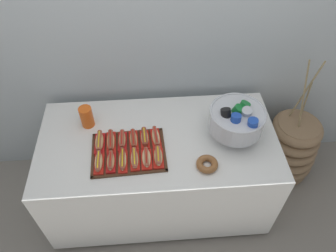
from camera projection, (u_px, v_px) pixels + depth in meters
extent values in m
plane|color=gray|center=(160.00, 196.00, 2.76)|extent=(10.00, 10.00, 0.00)
cube|color=#B2BCC1|center=(152.00, 28.00, 2.14)|extent=(6.00, 0.10, 2.60)
cube|color=white|center=(159.00, 169.00, 2.46)|extent=(1.64, 0.82, 0.72)
cylinder|color=black|center=(74.00, 233.00, 2.52)|extent=(0.05, 0.05, 0.04)
cylinder|color=black|center=(248.00, 220.00, 2.59)|extent=(0.05, 0.05, 0.04)
cylinder|color=black|center=(82.00, 172.00, 2.90)|extent=(0.05, 0.05, 0.04)
cylinder|color=black|center=(233.00, 163.00, 2.97)|extent=(0.05, 0.05, 0.04)
cylinder|color=#896B4C|center=(289.00, 148.00, 2.73)|extent=(0.33, 0.33, 0.61)
torus|color=#896B4C|center=(281.00, 165.00, 2.91)|extent=(0.45, 0.45, 0.09)
torus|color=#896B4C|center=(284.00, 158.00, 2.84)|extent=(0.47, 0.47, 0.09)
torus|color=#896B4C|center=(287.00, 151.00, 2.76)|extent=(0.46, 0.46, 0.09)
torus|color=#896B4C|center=(290.00, 144.00, 2.69)|extent=(0.44, 0.44, 0.09)
torus|color=#896B4C|center=(294.00, 136.00, 2.61)|extent=(0.42, 0.42, 0.09)
torus|color=#896B4C|center=(298.00, 128.00, 2.54)|extent=(0.39, 0.39, 0.09)
cylinder|color=#937F56|center=(306.00, 91.00, 2.31)|extent=(0.06, 0.09, 0.59)
cylinder|color=#937F56|center=(306.00, 100.00, 2.39)|extent=(0.07, 0.06, 0.39)
cylinder|color=#937F56|center=(304.00, 96.00, 2.29)|extent=(0.08, 0.10, 0.57)
cube|color=#472B19|center=(129.00, 152.00, 2.11)|extent=(0.49, 0.38, 0.01)
cube|color=#472B19|center=(130.00, 174.00, 1.99)|extent=(0.48, 0.04, 0.01)
cube|color=#472B19|center=(128.00, 132.00, 2.22)|extent=(0.48, 0.04, 0.01)
cube|color=#472B19|center=(93.00, 155.00, 2.09)|extent=(0.03, 0.36, 0.01)
cube|color=#472B19|center=(164.00, 148.00, 2.12)|extent=(0.03, 0.36, 0.01)
cube|color=red|center=(99.00, 164.00, 2.03)|extent=(0.06, 0.16, 0.02)
ellipsoid|color=#E0BC7F|center=(99.00, 162.00, 2.01)|extent=(0.05, 0.15, 0.04)
cylinder|color=#9E4C38|center=(98.00, 161.00, 2.00)|extent=(0.03, 0.15, 0.03)
cylinder|color=yellow|center=(98.00, 160.00, 1.99)|extent=(0.01, 0.13, 0.01)
cube|color=red|center=(111.00, 163.00, 2.04)|extent=(0.06, 0.15, 0.02)
ellipsoid|color=tan|center=(111.00, 161.00, 2.02)|extent=(0.05, 0.14, 0.04)
cylinder|color=#9E4C38|center=(111.00, 160.00, 2.01)|extent=(0.03, 0.13, 0.03)
cylinder|color=red|center=(110.00, 159.00, 2.00)|extent=(0.01, 0.11, 0.01)
cube|color=red|center=(123.00, 162.00, 2.04)|extent=(0.06, 0.17, 0.02)
ellipsoid|color=beige|center=(123.00, 160.00, 2.03)|extent=(0.05, 0.16, 0.04)
cylinder|color=brown|center=(123.00, 159.00, 2.02)|extent=(0.03, 0.16, 0.03)
cylinder|color=yellow|center=(122.00, 158.00, 2.01)|extent=(0.01, 0.13, 0.01)
cube|color=red|center=(135.00, 161.00, 2.05)|extent=(0.06, 0.16, 0.02)
ellipsoid|color=#E0BC7F|center=(135.00, 159.00, 2.03)|extent=(0.05, 0.15, 0.04)
cylinder|color=#A8563D|center=(134.00, 158.00, 2.02)|extent=(0.04, 0.15, 0.03)
cylinder|color=yellow|center=(134.00, 156.00, 2.01)|extent=(0.01, 0.13, 0.01)
cube|color=red|center=(147.00, 160.00, 2.05)|extent=(0.07, 0.16, 0.02)
ellipsoid|color=beige|center=(146.00, 158.00, 2.04)|extent=(0.06, 0.15, 0.04)
cylinder|color=#A8563D|center=(146.00, 157.00, 2.03)|extent=(0.03, 0.14, 0.03)
cylinder|color=red|center=(146.00, 155.00, 2.02)|extent=(0.01, 0.12, 0.01)
cube|color=red|center=(158.00, 159.00, 2.06)|extent=(0.07, 0.16, 0.02)
ellipsoid|color=tan|center=(158.00, 156.00, 2.04)|extent=(0.05, 0.14, 0.04)
cylinder|color=#A8563D|center=(158.00, 155.00, 2.03)|extent=(0.03, 0.14, 0.03)
cylinder|color=yellow|center=(158.00, 154.00, 2.02)|extent=(0.01, 0.11, 0.01)
cube|color=red|center=(100.00, 144.00, 2.14)|extent=(0.07, 0.17, 0.02)
ellipsoid|color=tan|center=(99.00, 142.00, 2.12)|extent=(0.06, 0.16, 0.04)
cylinder|color=#A8563D|center=(99.00, 140.00, 2.11)|extent=(0.03, 0.16, 0.03)
cylinder|color=yellow|center=(99.00, 139.00, 2.10)|extent=(0.01, 0.14, 0.01)
cube|color=red|center=(111.00, 143.00, 2.15)|extent=(0.07, 0.18, 0.02)
ellipsoid|color=#E0BC7F|center=(111.00, 141.00, 2.13)|extent=(0.06, 0.17, 0.04)
cylinder|color=brown|center=(111.00, 140.00, 2.12)|extent=(0.04, 0.17, 0.03)
cylinder|color=red|center=(110.00, 139.00, 2.11)|extent=(0.02, 0.14, 0.01)
cube|color=red|center=(123.00, 142.00, 2.15)|extent=(0.06, 0.16, 0.02)
ellipsoid|color=tan|center=(122.00, 140.00, 2.13)|extent=(0.05, 0.15, 0.04)
cylinder|color=#9E4C38|center=(122.00, 139.00, 2.12)|extent=(0.03, 0.14, 0.03)
cylinder|color=red|center=(122.00, 137.00, 2.11)|extent=(0.01, 0.12, 0.01)
cube|color=red|center=(134.00, 141.00, 2.16)|extent=(0.07, 0.17, 0.02)
ellipsoid|color=tan|center=(133.00, 139.00, 2.14)|extent=(0.06, 0.16, 0.04)
cylinder|color=brown|center=(133.00, 138.00, 2.13)|extent=(0.04, 0.15, 0.03)
cylinder|color=red|center=(133.00, 137.00, 2.13)|extent=(0.02, 0.12, 0.01)
cube|color=red|center=(145.00, 140.00, 2.16)|extent=(0.07, 0.16, 0.02)
ellipsoid|color=#E0BC7F|center=(145.00, 138.00, 2.15)|extent=(0.05, 0.15, 0.04)
cylinder|color=brown|center=(145.00, 137.00, 2.14)|extent=(0.04, 0.15, 0.03)
cylinder|color=yellow|center=(144.00, 135.00, 2.12)|extent=(0.01, 0.12, 0.01)
cube|color=red|center=(156.00, 139.00, 2.17)|extent=(0.07, 0.18, 0.02)
ellipsoid|color=#E0BC7F|center=(156.00, 137.00, 2.15)|extent=(0.06, 0.17, 0.04)
cylinder|color=#9E4C38|center=(156.00, 136.00, 2.14)|extent=(0.04, 0.16, 0.03)
cylinder|color=red|center=(156.00, 135.00, 2.14)|extent=(0.02, 0.14, 0.01)
cylinder|color=silver|center=(233.00, 134.00, 2.21)|extent=(0.22, 0.22, 0.02)
cone|color=silver|center=(234.00, 130.00, 2.18)|extent=(0.08, 0.08, 0.06)
cylinder|color=silver|center=(236.00, 120.00, 2.10)|extent=(0.36, 0.36, 0.14)
torus|color=silver|center=(238.00, 112.00, 2.05)|extent=(0.37, 0.37, 0.02)
cylinder|color=#B7BCC6|center=(246.00, 115.00, 2.06)|extent=(0.08, 0.09, 0.14)
cylinder|color=#197A33|center=(242.00, 110.00, 2.09)|extent=(0.11, 0.09, 0.15)
cylinder|color=#197A33|center=(235.00, 113.00, 2.08)|extent=(0.13, 0.10, 0.15)
cylinder|color=black|center=(226.00, 118.00, 2.05)|extent=(0.10, 0.12, 0.15)
cylinder|color=#1E47B2|center=(235.00, 123.00, 2.02)|extent=(0.10, 0.11, 0.13)
cylinder|color=#1E47B2|center=(252.00, 127.00, 2.00)|extent=(0.10, 0.09, 0.13)
cylinder|color=#EA5B19|center=(87.00, 119.00, 2.24)|extent=(0.09, 0.09, 0.12)
cylinder|color=#EA5B19|center=(87.00, 117.00, 2.22)|extent=(0.09, 0.09, 0.12)
cylinder|color=#EA5B19|center=(86.00, 115.00, 2.21)|extent=(0.09, 0.09, 0.12)
torus|color=brown|center=(207.00, 164.00, 2.02)|extent=(0.14, 0.14, 0.04)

